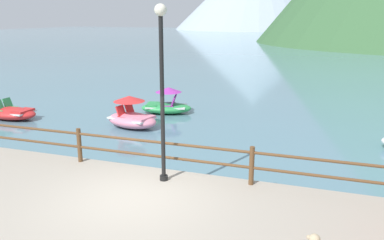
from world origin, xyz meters
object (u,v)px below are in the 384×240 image
(lamp_post, at_px, (162,79))
(pedal_boat_3, at_px, (11,113))
(pedal_boat_0, at_px, (166,105))
(pedal_boat_1, at_px, (132,117))

(lamp_post, xyz_separation_m, pedal_boat_3, (-9.13, 4.77, -2.64))
(pedal_boat_0, bearing_deg, pedal_boat_1, -98.58)
(pedal_boat_1, bearing_deg, lamp_post, -55.79)
(pedal_boat_0, relative_size, pedal_boat_3, 1.02)
(pedal_boat_0, relative_size, pedal_boat_1, 1.04)
(pedal_boat_1, bearing_deg, pedal_boat_3, -175.13)
(pedal_boat_3, bearing_deg, lamp_post, -27.58)
(lamp_post, relative_size, pedal_boat_0, 1.65)
(lamp_post, distance_m, pedal_boat_3, 10.64)
(lamp_post, height_order, pedal_boat_0, lamp_post)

